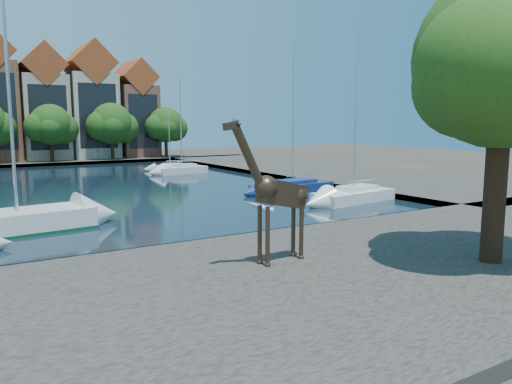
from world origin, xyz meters
TOP-DOWN VIEW (x-y plane):
  - ground at (0.00, 0.00)m, footprint 160.00×160.00m
  - water_basin at (0.00, 24.00)m, footprint 38.00×50.00m
  - near_quay at (0.00, -7.00)m, footprint 50.00×14.00m
  - far_quay at (0.00, 56.00)m, footprint 60.00×16.00m
  - right_quay at (25.00, 24.00)m, footprint 14.00×52.00m
  - plane_tree at (7.62, -9.01)m, footprint 8.32×6.40m
  - townhouse_east_inner at (2.00, 55.99)m, footprint 5.94×9.18m
  - townhouse_east_mid at (8.50, 55.99)m, footprint 6.43×9.18m
  - townhouse_east_end at (15.00, 55.99)m, footprint 5.44×9.18m
  - far_tree_mid_east at (2.10, 50.49)m, footprint 7.02×5.40m
  - far_tree_east at (10.11, 50.49)m, footprint 7.54×5.80m
  - far_tree_far_east at (18.09, 50.49)m, footprint 6.76×5.20m
  - giraffe_statue at (0.53, -4.88)m, footprint 3.68×0.81m
  - sailboat_right_a at (14.58, 6.19)m, footprint 6.77×3.11m
  - sailboat_right_b at (13.99, 12.76)m, footprint 7.43×3.44m
  - sailboat_right_c at (12.00, 30.74)m, footprint 5.73×2.52m
  - sailboat_right_d at (12.00, 34.14)m, footprint 4.44×3.08m

SIDE VIEW (x-z plane):
  - ground at x=0.00m, z-range 0.00..0.00m
  - water_basin at x=0.00m, z-range 0.00..0.08m
  - near_quay at x=0.00m, z-range 0.00..0.50m
  - far_quay at x=0.00m, z-range 0.00..0.50m
  - right_quay at x=25.00m, z-range 0.00..0.50m
  - sailboat_right_d at x=12.00m, z-range -2.85..3.96m
  - sailboat_right_b at x=13.99m, z-range -5.31..6.51m
  - sailboat_right_c at x=12.00m, z-range -4.46..5.77m
  - sailboat_right_a at x=14.58m, z-range -5.13..6.53m
  - giraffe_statue at x=0.53m, z-range 0.45..5.71m
  - far_tree_far_east at x=18.09m, z-range 1.40..8.76m
  - far_tree_mid_east at x=2.10m, z-range 1.37..8.89m
  - far_tree_east at x=10.11m, z-range 1.32..9.16m
  - townhouse_east_end at x=15.00m, z-range -0.11..14.32m
  - plane_tree at x=7.62m, z-range 2.36..12.98m
  - townhouse_east_inner at x=2.00m, z-range -0.16..15.63m
  - townhouse_east_mid at x=8.50m, z-range -0.22..16.43m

